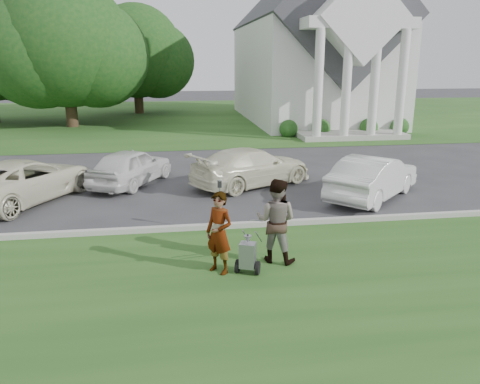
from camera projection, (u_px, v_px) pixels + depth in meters
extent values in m
plane|color=#333335|center=(230.00, 236.00, 12.04)|extent=(120.00, 120.00, 0.00)
cube|color=#234A19|center=(249.00, 290.00, 9.18)|extent=(80.00, 7.00, 0.01)
cube|color=#234A19|center=(188.00, 116.00, 37.75)|extent=(80.00, 30.00, 0.01)
cube|color=#9E9E93|center=(227.00, 226.00, 12.54)|extent=(80.00, 0.18, 0.15)
cube|color=white|center=(308.00, 72.00, 35.21)|extent=(9.00, 16.00, 7.00)
cube|color=#38383D|center=(310.00, 23.00, 34.26)|extent=(9.19, 17.00, 9.19)
cube|color=#9E9E93|center=(350.00, 135.00, 27.36)|extent=(6.20, 2.60, 0.30)
cylinder|color=white|center=(318.00, 86.00, 25.29)|extent=(0.50, 0.50, 6.00)
cylinder|color=white|center=(346.00, 86.00, 25.52)|extent=(0.50, 0.50, 6.00)
cylinder|color=white|center=(374.00, 86.00, 25.75)|extent=(0.50, 0.50, 6.00)
cylinder|color=white|center=(402.00, 86.00, 25.97)|extent=(0.50, 0.50, 6.00)
cube|color=white|center=(359.00, 23.00, 25.50)|extent=(6.20, 2.00, 0.60)
cube|color=white|center=(359.00, 18.00, 25.42)|extent=(5.09, 2.20, 5.09)
sphere|color=#1E4C19|center=(289.00, 129.00, 27.64)|extent=(1.10, 1.10, 1.10)
sphere|color=#1E4C19|center=(321.00, 128.00, 27.92)|extent=(1.10, 1.10, 1.10)
sphere|color=#1E4C19|center=(369.00, 127.00, 28.34)|extent=(1.10, 1.10, 1.10)
sphere|color=#1E4C19|center=(400.00, 127.00, 28.63)|extent=(1.10, 1.10, 1.10)
cylinder|color=#332316|center=(71.00, 103.00, 31.42)|extent=(0.76, 0.76, 3.20)
sphere|color=#144115|center=(65.00, 42.00, 30.36)|extent=(8.40, 8.40, 8.40)
sphere|color=#144115|center=(97.00, 56.00, 31.14)|extent=(6.89, 6.89, 6.89)
sphere|color=#144115|center=(38.00, 52.00, 30.01)|extent=(7.22, 7.22, 7.22)
sphere|color=#144115|center=(17.00, 48.00, 33.03)|extent=(7.54, 7.54, 7.54)
cylinder|color=#332316|center=(139.00, 95.00, 39.63)|extent=(0.76, 0.76, 3.00)
sphere|color=#144115|center=(136.00, 51.00, 38.66)|extent=(7.60, 7.60, 7.60)
sphere|color=#144115|center=(157.00, 61.00, 39.39)|extent=(6.23, 6.23, 6.23)
sphere|color=#144115|center=(117.00, 58.00, 38.31)|extent=(6.54, 6.54, 6.54)
cylinder|color=black|center=(238.00, 266.00, 9.91)|extent=(0.17, 0.30, 0.30)
cylinder|color=black|center=(258.00, 268.00, 9.82)|extent=(0.17, 0.30, 0.30)
cylinder|color=#2D2D33|center=(248.00, 267.00, 9.86)|extent=(0.47, 0.22, 0.04)
cube|color=gray|center=(248.00, 255.00, 9.79)|extent=(0.40, 0.37, 0.54)
cone|color=gray|center=(248.00, 239.00, 9.69)|extent=(0.22, 0.22, 0.16)
cylinder|color=#2D2D33|center=(248.00, 236.00, 9.67)|extent=(0.04, 0.04, 0.06)
cylinder|color=gray|center=(246.00, 236.00, 10.20)|extent=(0.30, 0.69, 0.52)
cylinder|color=gray|center=(259.00, 237.00, 10.14)|extent=(0.30, 0.69, 0.52)
cylinder|color=gray|center=(256.00, 220.00, 10.43)|extent=(0.30, 0.14, 0.03)
imported|color=#999999|center=(219.00, 234.00, 9.73)|extent=(0.75, 0.75, 1.76)
imported|color=#999999|center=(276.00, 221.00, 10.27)|extent=(1.15, 1.06, 1.89)
cylinder|color=gray|center=(220.00, 210.00, 12.17)|extent=(0.04, 0.04, 1.22)
cube|color=#2D2D33|center=(220.00, 184.00, 11.98)|extent=(0.10, 0.07, 0.18)
cylinder|color=gray|center=(220.00, 181.00, 11.95)|extent=(0.09, 0.09, 0.03)
imported|color=beige|center=(25.00, 180.00, 14.91)|extent=(4.30, 5.35, 1.35)
imported|color=silver|center=(131.00, 167.00, 16.85)|extent=(3.19, 4.20, 1.33)
imported|color=beige|center=(252.00, 167.00, 16.77)|extent=(4.99, 3.88, 1.35)
imported|color=silver|center=(373.00, 177.00, 15.18)|extent=(4.11, 4.02, 1.40)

